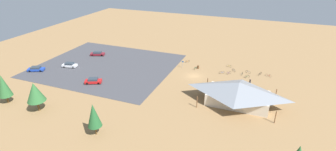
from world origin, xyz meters
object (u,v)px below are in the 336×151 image
Objects in this scene: bike_pavilion at (238,92)px; bicycle_orange_trailside at (187,61)px; pine_far_west at (35,92)px; bicycle_white_yard_right at (248,72)px; bicycle_purple_near_porch at (229,73)px; bicycle_red_back_row at (268,76)px; bicycle_silver_lone_west at (234,70)px; lot_sign at (183,63)px; bicycle_black_edge_south at (260,74)px; pine_mideast at (3,86)px; bicycle_yellow_lone_east at (229,66)px; car_red_back_corner at (93,81)px; trash_bin at (198,67)px; car_blue_near_entry at (36,69)px; pine_far_east at (94,115)px; bicycle_green_yard_center at (247,76)px; car_maroon_far_end at (98,54)px; bicycle_teal_mid_cluster at (242,74)px; bicycle_blue_by_bin at (222,73)px; bicycle_green_front_row at (196,68)px; car_white_second_row at (70,65)px; visitor_at_bikes at (250,82)px.

bicycle_orange_trailside is (18.11, -19.88, -2.69)m from bike_pavilion.
bicycle_white_yard_right is (-40.53, -37.13, -4.24)m from pine_far_west.
bicycle_purple_near_porch reaches higher than bicycle_red_back_row.
lot_sign is at bearing 10.75° from bicycle_silver_lone_west.
bicycle_red_back_row is (-9.49, 0.35, 0.02)m from bicycle_silver_lone_west.
bicycle_black_edge_south is (-8.33, -2.56, -0.01)m from bicycle_purple_near_porch.
bicycle_silver_lone_west is at bearing -141.10° from pine_mideast.
lot_sign reaches higher than bicycle_yellow_lone_east.
trash_bin is at bearing -139.57° from car_red_back_corner.
bike_pavilion is at bearing -177.20° from car_blue_near_entry.
car_blue_near_entry is (34.07, -18.32, -3.51)m from pine_far_east.
bicycle_green_yard_center is (-0.74, -15.06, -2.68)m from bike_pavilion.
bicycle_purple_near_porch is 37.62m from car_red_back_corner.
bicycle_red_back_row is at bearing -176.61° from car_maroon_far_end.
bicycle_teal_mid_cluster is at bearing 18.68° from bicycle_black_edge_south.
bicycle_red_back_row is (-46.00, -36.62, -4.22)m from pine_far_west.
trash_bin is 5.70m from bicycle_orange_trailside.
bicycle_silver_lone_west is at bearing -134.37° from bicycle_blue_by_bin.
bicycle_orange_trailside is (18.80, -1.56, -0.01)m from bicycle_white_yard_right.
bicycle_green_front_row is at bearing -1.87° from bicycle_green_yard_center.
trash_bin reaches higher than bicycle_orange_trailside.
car_white_second_row reaches higher than bicycle_green_front_row.
bicycle_teal_mid_cluster is 1.36× the size of bicycle_orange_trailside.
car_red_back_corner is at bearing -52.63° from pine_far_east.
bicycle_white_yard_right is (-18.90, -2.99, -1.06)m from lot_sign.
car_red_back_corner reaches higher than bicycle_orange_trailside.
bicycle_purple_near_porch is (5.11, -0.51, 0.04)m from bicycle_green_yard_center.
lot_sign is at bearing 12.48° from trash_bin.
bicycle_purple_near_porch is at bearing -167.04° from bicycle_blue_by_bin.
trash_bin is at bearing -177.10° from car_maroon_far_end.
visitor_at_bikes reaches higher than bicycle_white_yard_right.
pine_mideast reaches higher than lot_sign.
bicycle_red_back_row is (-6.92, -1.28, 0.03)m from bicycle_teal_mid_cluster.
pine_mideast is at bearing 117.22° from car_blue_near_entry.
bicycle_green_front_row is at bearing 6.35° from bicycle_red_back_row.
bicycle_silver_lone_west is at bearing -170.02° from trash_bin.
bike_pavilion reaches higher than bicycle_yellow_lone_east.
bicycle_white_yard_right is at bearing -3.33° from bicycle_black_edge_south.
car_blue_near_entry reaches higher than trash_bin.
visitor_at_bikes is (4.35, 6.88, 0.52)m from bicycle_red_back_row.
bicycle_black_edge_south reaches higher than bicycle_green_yard_center.
lot_sign is 4.67m from bicycle_orange_trailside.
car_red_back_corner is (22.65, 18.97, 0.41)m from bicycle_green_front_row.
bicycle_silver_lone_west is (-14.88, -2.83, -1.06)m from lot_sign.
pine_mideast is 66.47m from bicycle_red_back_row.
bicycle_green_yard_center is at bearing -145.83° from pine_mideast.
car_maroon_far_end is at bearing -75.86° from pine_far_west.
bicycle_yellow_lone_east is 12.06m from visitor_at_bikes.
bicycle_green_yard_center is at bearing 90.93° from bicycle_white_yard_right.
bicycle_green_yard_center reaches higher than bicycle_yellow_lone_east.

